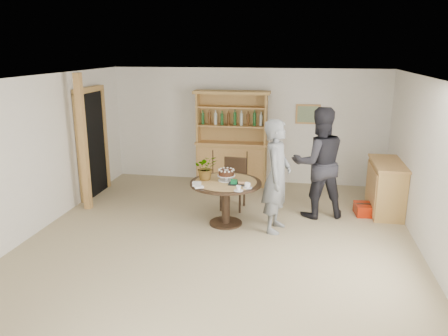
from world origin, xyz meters
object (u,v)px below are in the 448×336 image
hutch (232,153)px  adult_person (319,163)px  dining_table (226,190)px  sideboard (386,187)px  dining_chair (234,180)px  red_suitcase (372,209)px  teen_boy (277,176)px

hutch → adult_person: bearing=-42.7°
hutch → dining_table: 2.35m
sideboard → adult_person: 1.40m
dining_chair → red_suitcase: size_ratio=1.48×
teen_boy → adult_person: 1.03m
sideboard → dining_table: bearing=-158.5°
dining_chair → hutch: bearing=105.8°
sideboard → red_suitcase: size_ratio=1.98×
hutch → dining_chair: bearing=-79.4°
sideboard → red_suitcase: (-0.24, -0.21, -0.37)m
hutch → dining_chair: hutch is taller
red_suitcase → dining_table: bearing=-166.6°
hutch → red_suitcase: size_ratio=3.20×
dining_chair → adult_person: 1.59m
hutch → dining_chair: 1.53m
sideboard → dining_table: sideboard is taller
teen_boy → red_suitcase: 2.11m
hutch → sideboard: hutch is taller
adult_person → dining_chair: bearing=-21.8°
red_suitcase → adult_person: bearing=-174.0°
hutch → teen_boy: bearing=-65.2°
sideboard → teen_boy: size_ratio=0.68×
dining_chair → red_suitcase: (2.52, 0.05, -0.43)m
hutch → sideboard: size_ratio=1.62×
sideboard → teen_boy: 2.30m
hutch → red_suitcase: (2.80, -1.45, -0.59)m
dining_chair → dining_table: bearing=-85.3°
adult_person → red_suitcase: (1.00, 0.21, -0.88)m
dining_chair → red_suitcase: bearing=6.3°
adult_person → red_suitcase: 1.35m
hutch → dining_chair: (0.28, -1.50, -0.15)m
dining_table → dining_chair: bearing=89.5°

